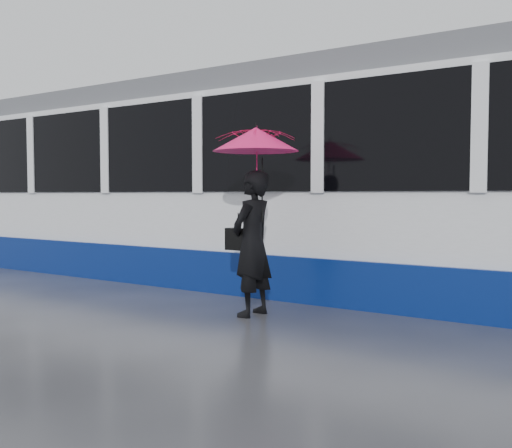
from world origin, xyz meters
The scene contains 5 objects.
ground centered at (0.00, 0.00, 0.00)m, with size 90.00×90.00×0.00m, color #2B2C31.
rails centered at (0.00, 2.50, 0.01)m, with size 34.00×1.51×0.02m.
woman centered at (-0.75, 0.26, 0.87)m, with size 0.64×0.42×1.74m, color black.
umbrella centered at (-0.70, 0.26, 1.91)m, with size 1.05×1.05×1.18m.
handbag centered at (-0.97, 0.28, 0.91)m, with size 0.31×0.14×0.45m.
Camera 1 is at (3.01, -5.41, 1.46)m, focal length 40.00 mm.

